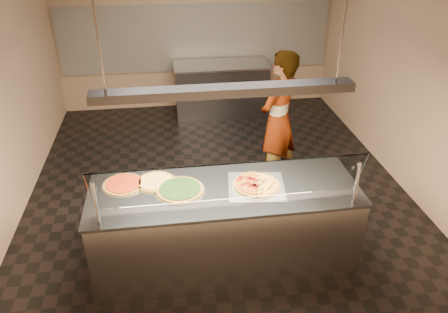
{
  "coord_description": "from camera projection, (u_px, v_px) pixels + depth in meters",
  "views": [
    {
      "loc": [
        -0.63,
        -4.95,
        3.31
      ],
      "look_at": [
        -0.05,
        -0.94,
        1.02
      ],
      "focal_mm": 35.0,
      "sensor_mm": 36.0,
      "label": 1
    }
  ],
  "objects": [
    {
      "name": "tile_band",
      "position": [
        196.0,
        38.0,
        7.9
      ],
      "size": [
        4.9,
        0.02,
        1.2
      ],
      "primitive_type": "cube",
      "color": "silver",
      "rests_on": "wall_back"
    },
    {
      "name": "wall_right",
      "position": [
        413.0,
        74.0,
        5.55
      ],
      "size": [
        0.02,
        6.0,
        3.0
      ],
      "primitive_type": "cube",
      "color": "tan",
      "rests_on": "ground"
    },
    {
      "name": "half_pizza_pepperoni",
      "position": [
        245.0,
        185.0,
        4.28
      ],
      "size": [
        0.29,
        0.48,
        0.05
      ],
      "color": "brown",
      "rests_on": "perforated_tray"
    },
    {
      "name": "prep_table",
      "position": [
        221.0,
        89.0,
        7.99
      ],
      "size": [
        1.7,
        0.74,
        0.93
      ],
      "color": "#3D3D43",
      "rests_on": "ground"
    },
    {
      "name": "ground",
      "position": [
        218.0,
        188.0,
        5.98
      ],
      "size": [
        5.0,
        6.0,
        0.02
      ],
      "primitive_type": "cube",
      "color": "black",
      "rests_on": "ground"
    },
    {
      "name": "lamp_rod_right",
      "position": [
        344.0,
        23.0,
        3.63
      ],
      "size": [
        0.02,
        0.02,
        1.01
      ],
      "primitive_type": "cylinder",
      "color": "#B7B7BC",
      "rests_on": "ceiling"
    },
    {
      "name": "perforated_tray",
      "position": [
        256.0,
        186.0,
        4.31
      ],
      "size": [
        0.62,
        0.62,
        0.01
      ],
      "color": "silver",
      "rests_on": "serving_counter"
    },
    {
      "name": "pizza_cheese",
      "position": [
        156.0,
        182.0,
        4.36
      ],
      "size": [
        0.42,
        0.42,
        0.03
      ],
      "color": "silver",
      "rests_on": "serving_counter"
    },
    {
      "name": "serving_counter",
      "position": [
        225.0,
        227.0,
        4.5
      ],
      "size": [
        2.65,
        0.94,
        0.93
      ],
      "color": "#B7B7BC",
      "rests_on": "ground"
    },
    {
      "name": "pizza_tomato",
      "position": [
        124.0,
        184.0,
        4.32
      ],
      "size": [
        0.43,
        0.43,
        0.03
      ],
      "color": "silver",
      "rests_on": "serving_counter"
    },
    {
      "name": "wall_back",
      "position": [
        196.0,
        26.0,
        7.83
      ],
      "size": [
        5.0,
        0.02,
        3.0
      ],
      "primitive_type": "cube",
      "color": "tan",
      "rests_on": "ground"
    },
    {
      "name": "heat_lamp_housing",
      "position": [
        225.0,
        91.0,
        3.77
      ],
      "size": [
        2.3,
        0.18,
        0.08
      ],
      "primitive_type": "cube",
      "color": "#3D3D43",
      "rests_on": "ceiling"
    },
    {
      "name": "sneeze_guard",
      "position": [
        230.0,
        183.0,
        3.83
      ],
      "size": [
        2.41,
        0.18,
        0.54
      ],
      "color": "#B7B7BC",
      "rests_on": "serving_counter"
    },
    {
      "name": "half_pizza_sausage",
      "position": [
        267.0,
        184.0,
        4.31
      ],
      "size": [
        0.29,
        0.48,
        0.04
      ],
      "color": "brown",
      "rests_on": "perforated_tray"
    },
    {
      "name": "pizza_spatula",
      "position": [
        161.0,
        187.0,
        4.25
      ],
      "size": [
        0.19,
        0.23,
        0.02
      ],
      "color": "#B7B7BC",
      "rests_on": "pizza_spinach"
    },
    {
      "name": "worker",
      "position": [
        278.0,
        120.0,
        5.7
      ],
      "size": [
        0.79,
        0.79,
        1.85
      ],
      "primitive_type": "imported",
      "rotation": [
        0.0,
        0.0,
        3.92
      ],
      "color": "#373446",
      "rests_on": "ground"
    },
    {
      "name": "pizza_spinach",
      "position": [
        180.0,
        189.0,
        4.24
      ],
      "size": [
        0.49,
        0.49,
        0.03
      ],
      "color": "silver",
      "rests_on": "serving_counter"
    },
    {
      "name": "wall_front",
      "position": [
        281.0,
        253.0,
        2.64
      ],
      "size": [
        5.0,
        0.02,
        3.0
      ],
      "primitive_type": "cube",
      "color": "tan",
      "rests_on": "ground"
    },
    {
      "name": "lamp_rod_left",
      "position": [
        97.0,
        31.0,
        3.38
      ],
      "size": [
        0.02,
        0.02,
        1.01
      ],
      "primitive_type": "cylinder",
      "color": "#B7B7BC",
      "rests_on": "ceiling"
    }
  ]
}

